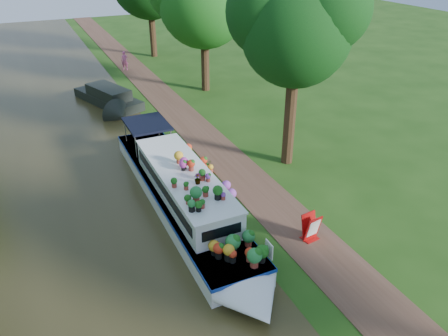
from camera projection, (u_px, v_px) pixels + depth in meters
ground at (246, 211)px, 17.68m from camera, size 100.00×100.00×0.00m
canal_water at (95, 250)px, 15.46m from camera, size 10.00×100.00×0.02m
towpath at (272, 204)px, 18.11m from camera, size 2.20×100.00×0.03m
plant_boat at (185, 195)px, 17.14m from camera, size 2.29×13.52×2.27m
tree_near_overhang at (296, 22)px, 18.39m from camera, size 5.52×5.28×8.99m
second_boat at (109, 98)px, 28.27m from camera, size 3.66×6.80×1.24m
sandwich_board at (311, 229)px, 15.79m from camera, size 0.66×0.58×1.02m
pedestrian_pink at (125, 61)px, 35.47m from camera, size 0.64×0.54×1.51m
verge_plant at (208, 164)px, 20.89m from camera, size 0.34×0.30×0.37m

